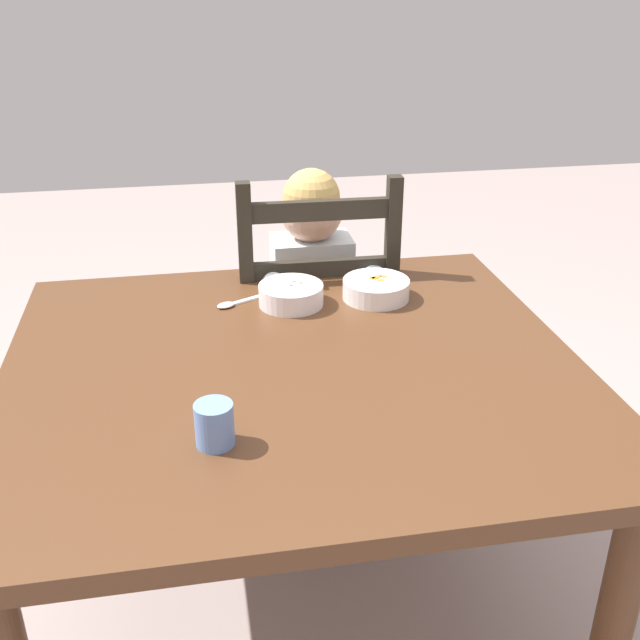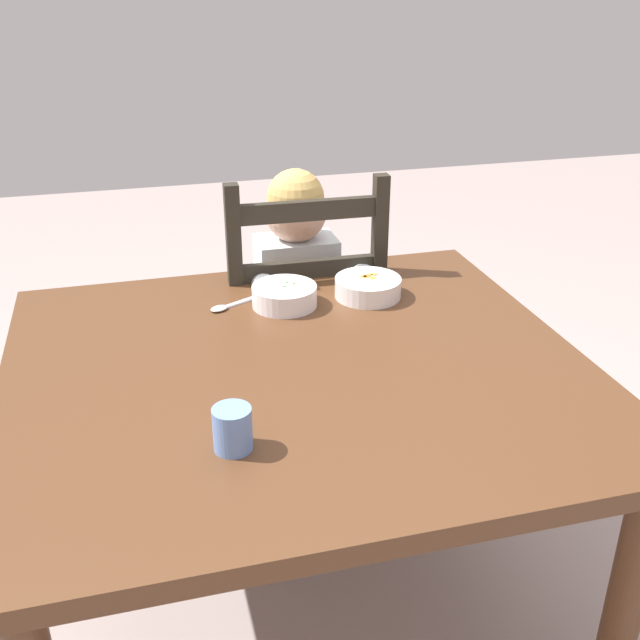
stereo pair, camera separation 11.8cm
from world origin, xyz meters
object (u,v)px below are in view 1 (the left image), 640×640
Objects in this scene: child_figure at (313,285)px; dining_table at (294,401)px; bowl_of_peas at (291,294)px; spoon at (233,303)px; dining_chair at (313,338)px; drinking_cup at (214,424)px; bowl_of_carrots at (376,288)px.

dining_table is at bearing -103.61° from child_figure.
dining_table is 1.24× the size of child_figure.
spoon is (-0.14, 0.02, -0.02)m from bowl_of_peas.
drinking_cup is at bearing -110.31° from dining_chair.
spoon is at bearing 108.15° from dining_table.
dining_chair reaches higher than dining_table.
drinking_cup is (-0.31, -0.84, 0.12)m from child_figure.
bowl_of_carrots is (0.24, 0.29, 0.12)m from dining_table.
dining_chair is 7.31× the size of spoon.
dining_chair is 0.94m from drinking_cup.
dining_chair is 5.96× the size of bowl_of_carrots.
bowl_of_carrots is 0.35m from spoon.
child_figure is at bearing 109.56° from bowl_of_carrots.
bowl_of_carrots is at bearing -3.52° from spoon.
bowl_of_carrots is at bearing -70.44° from child_figure.
bowl_of_peas is at bearing -109.54° from child_figure.
drinking_cup is at bearing -110.47° from child_figure.
dining_chair is (0.14, 0.58, -0.16)m from dining_table.
drinking_cup is (-0.07, -0.57, 0.03)m from spoon.
dining_chair reaches higher than child_figure.
dining_chair reaches higher than bowl_of_carrots.
drinking_cup is at bearing -123.68° from dining_table.
spoon is (-0.24, -0.28, 0.25)m from dining_chair.
drinking_cup is (-0.21, -0.54, 0.01)m from bowl_of_peas.
bowl_of_peas is at bearing 69.03° from drinking_cup.
dining_table is 7.61× the size of bowl_of_peas.
bowl_of_peas reaches higher than bowl_of_carrots.
child_figure reaches higher than dining_table.
dining_chair is 0.42m from bowl_of_peas.
spoon is (-0.24, -0.27, 0.08)m from child_figure.
dining_table is 0.60m from child_figure.
bowl_of_peas reaches higher than dining_table.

